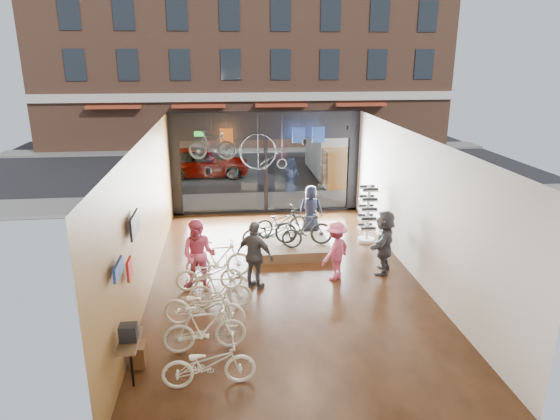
{
  "coord_description": "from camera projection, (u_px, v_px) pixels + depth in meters",
  "views": [
    {
      "loc": [
        -1.47,
        -12.21,
        5.75
      ],
      "look_at": [
        0.03,
        1.4,
        1.49
      ],
      "focal_mm": 32.0,
      "sensor_mm": 36.0,
      "label": 1
    }
  ],
  "objects": [
    {
      "name": "jersey_left",
      "position": [
        226.0,
        136.0,
        17.33
      ],
      "size": [
        0.45,
        0.03,
        0.55
      ],
      "primitive_type": "cube",
      "color": "#CC5919",
      "rests_on": "ceiling"
    },
    {
      "name": "street_road",
      "position": [
        253.0,
        163.0,
        27.69
      ],
      "size": [
        30.0,
        18.0,
        0.02
      ],
      "primitive_type": "cube",
      "color": "black",
      "rests_on": "ground"
    },
    {
      "name": "floor_bike_4",
      "position": [
        209.0,
        274.0,
        12.64
      ],
      "size": [
        1.69,
        0.6,
        0.89
      ],
      "primitive_type": "imported",
      "rotation": [
        0.0,
        0.0,
        1.57
      ],
      "color": "beige",
      "rests_on": "ground_plane"
    },
    {
      "name": "floor_bike_5",
      "position": [
        218.0,
        259.0,
        13.33
      ],
      "size": [
        1.79,
        0.61,
        1.06
      ],
      "primitive_type": "imported",
      "rotation": [
        0.0,
        0.0,
        1.63
      ],
      "color": "beige",
      "rests_on": "ground_plane"
    },
    {
      "name": "jersey_right",
      "position": [
        318.0,
        135.0,
        17.67
      ],
      "size": [
        0.45,
        0.03,
        0.55
      ],
      "primitive_type": "cube",
      "color": "#1E3F99",
      "rests_on": "ceiling"
    },
    {
      "name": "floor_bike_3",
      "position": [
        220.0,
        290.0,
        11.76
      ],
      "size": [
        1.52,
        0.5,
        0.9
      ],
      "primitive_type": "imported",
      "rotation": [
        0.0,
        0.0,
        1.52
      ],
      "color": "beige",
      "rests_on": "ground_plane"
    },
    {
      "name": "hung_bike",
      "position": [
        212.0,
        145.0,
        16.37
      ],
      "size": [
        1.63,
        0.7,
        0.95
      ],
      "primitive_type": "imported",
      "rotation": [
        0.0,
        0.0,
        1.41
      ],
      "color": "#202724",
      "rests_on": "ceiling"
    },
    {
      "name": "exit_sign",
      "position": [
        199.0,
        134.0,
        17.88
      ],
      "size": [
        0.35,
        0.06,
        0.18
      ],
      "primitive_type": "cube",
      "color": "#198C26",
      "rests_on": "storefront"
    },
    {
      "name": "customer_1",
      "position": [
        199.0,
        255.0,
        12.58
      ],
      "size": [
        1.03,
        0.87,
        1.85
      ],
      "primitive_type": "imported",
      "rotation": [
        0.0,
        0.0,
        -0.22
      ],
      "color": "#CC4C72",
      "rests_on": "ground_plane"
    },
    {
      "name": "display_bike_mid",
      "position": [
        304.0,
        227.0,
        14.89
      ],
      "size": [
        1.8,
        0.77,
        1.05
      ],
      "primitive_type": "imported",
      "rotation": [
        0.0,
        0.0,
        1.41
      ],
      "color": "#202724",
      "rests_on": "display_platform"
    },
    {
      "name": "penny_farthing",
      "position": [
        266.0,
        153.0,
        17.33
      ],
      "size": [
        1.59,
        0.06,
        1.27
      ],
      "primitive_type": null,
      "color": "black",
      "rests_on": "ceiling"
    },
    {
      "name": "ceiling",
      "position": [
        285.0,
        137.0,
        12.32
      ],
      "size": [
        7.0,
        12.0,
        0.04
      ],
      "primitive_type": "cube",
      "color": "black",
      "rests_on": "ground"
    },
    {
      "name": "storefront",
      "position": [
        266.0,
        163.0,
        18.58
      ],
      "size": [
        7.0,
        0.26,
        3.8
      ],
      "primitive_type": null,
      "color": "black",
      "rests_on": "ground"
    },
    {
      "name": "wall_right",
      "position": [
        416.0,
        206.0,
        13.26
      ],
      "size": [
        0.04,
        12.0,
        3.8
      ],
      "primitive_type": "cube",
      "color": "beige",
      "rests_on": "ground"
    },
    {
      "name": "floor_bike_1",
      "position": [
        205.0,
        328.0,
        10.0
      ],
      "size": [
        1.73,
        0.64,
        1.01
      ],
      "primitive_type": "imported",
      "rotation": [
        0.0,
        0.0,
        1.67
      ],
      "color": "beige",
      "rests_on": "ground_plane"
    },
    {
      "name": "wall_merch",
      "position": [
        129.0,
        302.0,
        9.39
      ],
      "size": [
        0.4,
        2.4,
        2.6
      ],
      "primitive_type": null,
      "color": "navy",
      "rests_on": "wall_left"
    },
    {
      "name": "wall_left",
      "position": [
        146.0,
        215.0,
        12.52
      ],
      "size": [
        0.04,
        12.0,
        3.8
      ],
      "primitive_type": "cube",
      "color": "olive",
      "rests_on": "ground"
    },
    {
      "name": "display_bike_left",
      "position": [
        272.0,
        233.0,
        14.59
      ],
      "size": [
        1.81,
        0.79,
        0.93
      ],
      "primitive_type": "imported",
      "rotation": [
        0.0,
        0.0,
        1.47
      ],
      "color": "#202724",
      "rests_on": "display_platform"
    },
    {
      "name": "sidewalk_near",
      "position": [
        264.0,
        201.0,
        20.27
      ],
      "size": [
        30.0,
        2.4,
        0.12
      ],
      "primitive_type": "cube",
      "color": "slate",
      "rests_on": "ground"
    },
    {
      "name": "wall_back",
      "position": [
        334.0,
        335.0,
        7.18
      ],
      "size": [
        7.0,
        0.04,
        3.8
      ],
      "primitive_type": "cube",
      "color": "beige",
      "rests_on": "ground"
    },
    {
      "name": "display_bike_right",
      "position": [
        281.0,
        221.0,
        15.68
      ],
      "size": [
        1.81,
        1.06,
        0.9
      ],
      "primitive_type": "imported",
      "rotation": [
        0.0,
        0.0,
        1.86
      ],
      "color": "#202724",
      "rests_on": "display_platform"
    },
    {
      "name": "customer_4",
      "position": [
        311.0,
        209.0,
        16.69
      ],
      "size": [
        0.87,
        0.65,
        1.62
      ],
      "primitive_type": "imported",
      "rotation": [
        0.0,
        0.0,
        2.95
      ],
      "color": "#161C33",
      "rests_on": "ground_plane"
    },
    {
      "name": "opposite_building",
      "position": [
        245.0,
        34.0,
        31.78
      ],
      "size": [
        26.0,
        5.0,
        14.0
      ],
      "primitive_type": "cube",
      "color": "brown",
      "rests_on": "ground"
    },
    {
      "name": "customer_2",
      "position": [
        255.0,
        256.0,
        12.62
      ],
      "size": [
        1.11,
        0.97,
        1.79
      ],
      "primitive_type": "imported",
      "rotation": [
        0.0,
        0.0,
        2.52
      ],
      "color": "#3F3F44",
      "rests_on": "ground_plane"
    },
    {
      "name": "street_car",
      "position": [
        203.0,
        162.0,
        24.34
      ],
      "size": [
        4.51,
        1.81,
        1.54
      ],
      "primitive_type": "imported",
      "rotation": [
        0.0,
        0.0,
        1.57
      ],
      "color": "gray",
      "rests_on": "street_road"
    },
    {
      "name": "floor_bike_2",
      "position": [
        204.0,
        307.0,
        10.9
      ],
      "size": [
        1.95,
        1.06,
        0.97
      ],
      "primitive_type": "imported",
      "rotation": [
        0.0,
        0.0,
        1.34
      ],
      "color": "beige",
      "rests_on": "ground_plane"
    },
    {
      "name": "box_truck",
      "position": [
        338.0,
        153.0,
        23.93
      ],
      "size": [
        2.13,
        6.39,
        2.52
      ],
      "primitive_type": null,
      "color": "silver",
      "rests_on": "street_road"
    },
    {
      "name": "customer_3",
      "position": [
        336.0,
        251.0,
        13.16
      ],
      "size": [
        1.17,
        1.15,
        1.61
      ],
      "primitive_type": "imported",
      "rotation": [
        0.0,
        0.0,
        3.89
      ],
      "color": "#CC4C72",
      "rests_on": "ground_plane"
    },
    {
      "name": "customer_5",
      "position": [
        384.0,
        242.0,
        13.56
      ],
      "size": [
        1.21,
        1.71,
        1.78
      ],
      "primitive_type": "imported",
      "rotation": [
        0.0,
        0.0,
        4.25
      ],
      "color": "#3F3F44",
      "rests_on": "ground_plane"
    },
    {
      "name": "display_platform",
      "position": [
        290.0,
        247.0,
        15.18
      ],
      "size": [
        2.4,
        1.8,
        0.3
      ],
      "primitive_type": "cube",
      "color": "#4D3222",
      "rests_on": "ground_plane"
    },
    {
      "name": "ground_plane",
      "position": [
        284.0,
        279.0,
        13.46
      ],
      "size": [
        7.0,
        12.0,
        0.04
      ],
      "primitive_type": "cube",
      "color": "black",
      "rests_on": "ground"
    },
    {
      "name": "floor_bike_0",
      "position": [
        209.0,
        364.0,
        8.96
      ],
      "size": [
        1.72,
        0.68,
        0.89
      ],
      "primitive_type": "imported",
      "rotation": [
        0.0,
        0.0,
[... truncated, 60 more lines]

